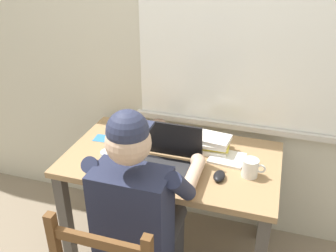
% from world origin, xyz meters
% --- Properties ---
extents(ground_plane, '(8.00, 8.00, 0.00)m').
position_xyz_m(ground_plane, '(0.00, 0.00, 0.00)').
color(ground_plane, gray).
extents(back_wall, '(6.00, 0.08, 2.60)m').
position_xyz_m(back_wall, '(0.01, 0.43, 1.30)').
color(back_wall, beige).
rests_on(back_wall, ground).
extents(desk, '(1.21, 0.71, 0.74)m').
position_xyz_m(desk, '(0.00, 0.00, 0.63)').
color(desk, '#9E7A51').
rests_on(desk, ground).
extents(seated_person, '(0.50, 0.60, 1.26)m').
position_xyz_m(seated_person, '(-0.02, -0.43, 0.70)').
color(seated_person, '#232842').
rests_on(seated_person, ground).
extents(laptop, '(0.33, 0.27, 0.23)m').
position_xyz_m(laptop, '(0.01, -0.11, 0.79)').
color(laptop, black).
rests_on(laptop, desk).
extents(computer_mouse, '(0.06, 0.10, 0.03)m').
position_xyz_m(computer_mouse, '(0.30, -0.13, 0.76)').
color(computer_mouse, black).
rests_on(computer_mouse, desk).
extents(coffee_mug_white, '(0.12, 0.08, 0.10)m').
position_xyz_m(coffee_mug_white, '(0.45, -0.06, 0.79)').
color(coffee_mug_white, white).
rests_on(coffee_mug_white, desk).
extents(coffee_mug_dark, '(0.12, 0.08, 0.09)m').
position_xyz_m(coffee_mug_dark, '(-0.15, 0.22, 0.79)').
color(coffee_mug_dark, '#38281E').
rests_on(coffee_mug_dark, desk).
extents(coffee_mug_spare, '(0.12, 0.08, 0.10)m').
position_xyz_m(coffee_mug_spare, '(-0.29, -0.21, 0.79)').
color(coffee_mug_spare, white).
rests_on(coffee_mug_spare, desk).
extents(book_stack_main, '(0.20, 0.17, 0.09)m').
position_xyz_m(book_stack_main, '(0.21, 0.13, 0.79)').
color(book_stack_main, white).
rests_on(book_stack_main, desk).
extents(paper_pile_near_laptop, '(0.24, 0.19, 0.01)m').
position_xyz_m(paper_pile_near_laptop, '(-0.14, -0.20, 0.75)').
color(paper_pile_near_laptop, silver).
rests_on(paper_pile_near_laptop, desk).
extents(paper_pile_back_corner, '(0.20, 0.18, 0.01)m').
position_xyz_m(paper_pile_back_corner, '(0.31, 0.07, 0.75)').
color(paper_pile_back_corner, white).
rests_on(paper_pile_back_corner, desk).
extents(paper_pile_side, '(0.21, 0.17, 0.01)m').
position_xyz_m(paper_pile_side, '(0.01, 0.14, 0.75)').
color(paper_pile_side, white).
rests_on(paper_pile_side, desk).
extents(landscape_photo_print, '(0.14, 0.10, 0.00)m').
position_xyz_m(landscape_photo_print, '(-0.46, 0.07, 0.74)').
color(landscape_photo_print, teal).
rests_on(landscape_photo_print, desk).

